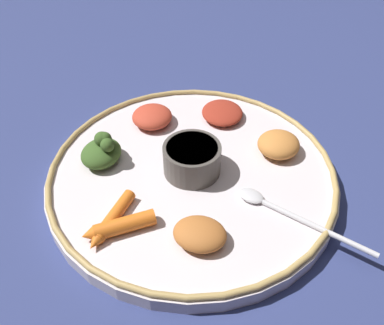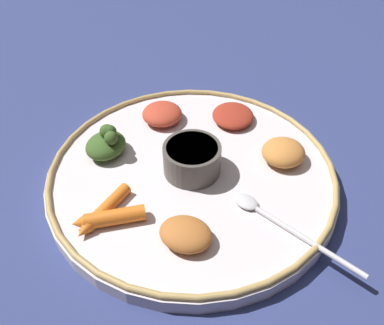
% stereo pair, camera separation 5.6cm
% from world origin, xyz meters
% --- Properties ---
extents(ground_plane, '(2.40, 2.40, 0.00)m').
position_xyz_m(ground_plane, '(0.00, 0.00, 0.00)').
color(ground_plane, navy).
extents(platter, '(0.41, 0.41, 0.02)m').
position_xyz_m(platter, '(0.00, 0.00, 0.01)').
color(platter, silver).
rests_on(platter, ground_plane).
extents(platter_rim, '(0.40, 0.40, 0.01)m').
position_xyz_m(platter_rim, '(0.00, 0.00, 0.02)').
color(platter_rim, tan).
rests_on(platter_rim, platter).
extents(center_bowl, '(0.08, 0.08, 0.04)m').
position_xyz_m(center_bowl, '(0.00, 0.00, 0.05)').
color(center_bowl, '#4C4742').
rests_on(center_bowl, platter).
extents(spoon, '(0.14, 0.14, 0.01)m').
position_xyz_m(spoon, '(-0.10, -0.10, 0.03)').
color(spoon, silver).
rests_on(spoon, platter).
extents(greens_pile, '(0.08, 0.08, 0.05)m').
position_xyz_m(greens_pile, '(0.04, 0.12, 0.04)').
color(greens_pile, '#385623').
rests_on(greens_pile, platter).
extents(carrot_near_spoon, '(0.09, 0.06, 0.02)m').
position_xyz_m(carrot_near_spoon, '(-0.08, 0.11, 0.03)').
color(carrot_near_spoon, orange).
rests_on(carrot_near_spoon, platter).
extents(carrot_outer, '(0.04, 0.09, 0.02)m').
position_xyz_m(carrot_outer, '(-0.09, 0.10, 0.03)').
color(carrot_outer, orange).
rests_on(carrot_outer, platter).
extents(mound_beet, '(0.08, 0.07, 0.02)m').
position_xyz_m(mound_beet, '(0.12, -0.07, 0.03)').
color(mound_beet, maroon).
rests_on(mound_beet, platter).
extents(mound_berbere_red, '(0.09, 0.09, 0.03)m').
position_xyz_m(mound_berbere_red, '(0.12, 0.04, 0.03)').
color(mound_berbere_red, '#B73D28').
rests_on(mound_berbere_red, platter).
extents(mound_chickpea, '(0.07, 0.08, 0.03)m').
position_xyz_m(mound_chickpea, '(-0.12, 0.01, 0.03)').
color(mound_chickpea, '#B2662D').
rests_on(mound_chickpea, platter).
extents(mound_squash, '(0.08, 0.08, 0.03)m').
position_xyz_m(mound_squash, '(0.02, -0.13, 0.04)').
color(mound_squash, '#C67A38').
rests_on(mound_squash, platter).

